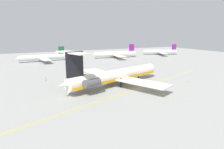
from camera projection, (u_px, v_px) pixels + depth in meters
The scene contains 8 objects.
ground at pixel (137, 90), 68.54m from camera, with size 302.18×302.18×0.00m, color #9E9E99.
main_jetliner at pixel (114, 76), 72.92m from camera, with size 46.85×42.02×13.93m.
airliner_mid_left at pixel (41, 57), 133.21m from camera, with size 32.48×32.05×9.72m.
airliner_mid_right at pixel (114, 54), 152.22m from camera, with size 34.56×34.34×10.34m.
airliner_far_right at pixel (159, 52), 172.97m from camera, with size 29.53×29.77×9.24m.
ground_crew_near_tail at pixel (46, 78), 80.09m from camera, with size 0.29×0.46×1.80m.
safety_cone_nose at pixel (188, 81), 78.75m from camera, with size 0.40×0.40×0.55m, color #EA590F.
taxiway_centreline at pixel (130, 91), 66.46m from camera, with size 105.58×0.36×0.01m, color gold.
Camera 1 is at (-37.37, -54.95, 19.70)m, focal length 31.45 mm.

